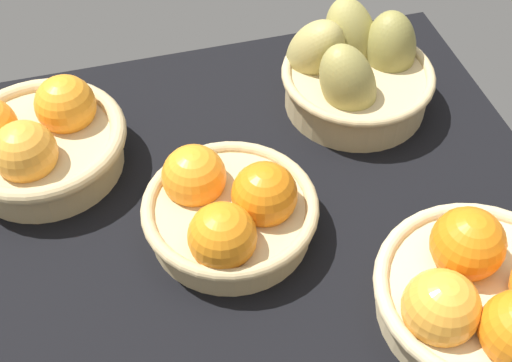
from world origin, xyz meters
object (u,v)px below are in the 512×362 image
basket_center (229,210)px  basket_near_right (37,141)px  basket_near_left_pears (354,72)px  basket_far_left (486,295)px

basket_center → basket_near_right: basket_near_right is taller
basket_near_left_pears → basket_near_right: bearing=2.3°
basket_far_left → basket_near_left_pears: bearing=-88.9°
basket_far_left → basket_center: bearing=-38.9°
basket_near_left_pears → basket_center: bearing=39.6°
basket_far_left → basket_near_right: (45.80, -37.06, 0.20)cm
basket_far_left → basket_near_right: bearing=-39.0°
basket_center → basket_near_right: bearing=-39.0°
basket_center → basket_near_left_pears: 30.40cm
basket_center → basket_near_left_pears: size_ratio=0.91×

